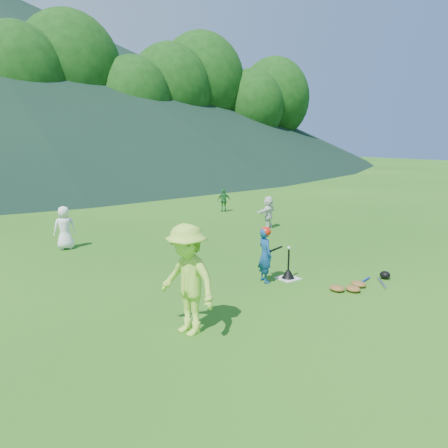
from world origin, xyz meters
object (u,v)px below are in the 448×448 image
fielder_c (224,200)px  batting_tee (288,273)px  batter_child (265,255)px  fielder_a (65,228)px  adult_coach (187,280)px  fielder_d (268,212)px  equipment_pile (359,284)px  home_plate (288,278)px

fielder_c → batting_tee: fielder_c is taller
batting_tee → batter_child: bearing=163.6°
fielder_c → fielder_a: bearing=39.8°
batting_tee → adult_coach: bearing=-162.4°
batter_child → fielder_d: 6.05m
fielder_a → fielder_c: (7.72, 2.64, -0.13)m
batter_child → adult_coach: bearing=129.2°
batter_child → fielder_a: bearing=40.8°
adult_coach → fielder_a: 6.96m
fielder_c → equipment_pile: size_ratio=0.57×
fielder_d → batter_child: bearing=28.5°
batter_child → fielder_d: (4.11, 4.44, -0.03)m
fielder_d → batting_tee: bearing=33.8°
adult_coach → batter_child: bearing=104.4°
batting_tee → equipment_pile: size_ratio=0.38×
home_plate → equipment_pile: bearing=-57.6°
batter_child → fielder_c: (5.01, 8.36, -0.11)m
home_plate → adult_coach: 3.66m
fielder_a → batting_tee: 6.76m
adult_coach → equipment_pile: 4.31m
adult_coach → fielder_a: size_ratio=1.46×
fielder_d → equipment_pile: fielder_d is taller
fielder_d → batting_tee: fielder_d is taller
home_plate → batting_tee: 0.12m
batter_child → fielder_c: batter_child is taller
home_plate → batter_child: 0.86m
adult_coach → fielder_c: bearing=131.4°
adult_coach → batting_tee: size_ratio=2.72×
home_plate → fielder_c: (4.44, 8.53, 0.50)m
batting_tee → fielder_c: bearing=62.5°
batter_child → fielder_d: bearing=-27.4°
batter_child → fielder_d: size_ratio=1.06×
fielder_d → batting_tee: size_ratio=1.73×
fielder_a → fielder_c: bearing=-152.6°
fielder_d → batting_tee: 5.83m
batting_tee → equipment_pile: (0.84, -1.33, -0.06)m
home_plate → fielder_d: size_ratio=0.38×
adult_coach → fielder_c: adult_coach is taller
fielder_c → batting_tee: bearing=83.4°
fielder_a → fielder_c: 8.16m
home_plate → fielder_d: (3.53, 4.61, 0.58)m
batter_child → batting_tee: (0.57, -0.17, -0.49)m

